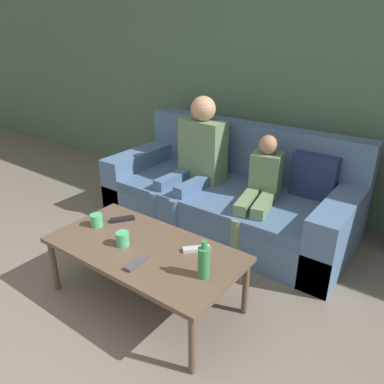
{
  "coord_description": "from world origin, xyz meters",
  "views": [
    {
      "loc": [
        1.47,
        -0.47,
        1.69
      ],
      "look_at": [
        -0.02,
        1.55,
        0.56
      ],
      "focal_mm": 35.0,
      "sensor_mm": 36.0,
      "label": 1
    }
  ],
  "objects_px": {
    "person_adult": "(197,153)",
    "coffee_table": "(144,252)",
    "person_child": "(261,189)",
    "bottle": "(204,262)",
    "tv_remote_0": "(196,249)",
    "tv_remote_2": "(122,219)",
    "tv_remote_1": "(136,263)",
    "couch": "(230,196)",
    "cup_far": "(123,239)",
    "cup_near": "(97,220)"
  },
  "relations": [
    {
      "from": "person_adult",
      "to": "tv_remote_0",
      "type": "distance_m",
      "value": 1.23
    },
    {
      "from": "cup_far",
      "to": "bottle",
      "type": "xyz_separation_m",
      "value": [
        0.59,
        0.04,
        0.05
      ]
    },
    {
      "from": "person_adult",
      "to": "tv_remote_2",
      "type": "xyz_separation_m",
      "value": [
        0.05,
        -0.98,
        -0.22
      ]
    },
    {
      "from": "person_child",
      "to": "tv_remote_1",
      "type": "bearing_deg",
      "value": -108.69
    },
    {
      "from": "couch",
      "to": "person_adult",
      "type": "height_order",
      "value": "person_adult"
    },
    {
      "from": "cup_near",
      "to": "couch",
      "type": "bearing_deg",
      "value": 74.74
    },
    {
      "from": "tv_remote_0",
      "to": "tv_remote_2",
      "type": "height_order",
      "value": "same"
    },
    {
      "from": "person_child",
      "to": "cup_far",
      "type": "height_order",
      "value": "person_child"
    },
    {
      "from": "tv_remote_1",
      "to": "cup_far",
      "type": "bearing_deg",
      "value": 150.25
    },
    {
      "from": "tv_remote_2",
      "to": "bottle",
      "type": "bearing_deg",
      "value": 22.05
    },
    {
      "from": "person_child",
      "to": "bottle",
      "type": "relative_size",
      "value": 3.95
    },
    {
      "from": "person_adult",
      "to": "bottle",
      "type": "height_order",
      "value": "person_adult"
    },
    {
      "from": "coffee_table",
      "to": "tv_remote_2",
      "type": "bearing_deg",
      "value": 155.33
    },
    {
      "from": "cup_near",
      "to": "tv_remote_2",
      "type": "relative_size",
      "value": 0.52
    },
    {
      "from": "cup_far",
      "to": "tv_remote_0",
      "type": "bearing_deg",
      "value": 28.68
    },
    {
      "from": "bottle",
      "to": "tv_remote_0",
      "type": "bearing_deg",
      "value": 134.36
    },
    {
      "from": "couch",
      "to": "bottle",
      "type": "xyz_separation_m",
      "value": [
        0.58,
        -1.27,
        0.24
      ]
    },
    {
      "from": "couch",
      "to": "cup_near",
      "type": "relative_size",
      "value": 25.09
    },
    {
      "from": "bottle",
      "to": "tv_remote_1",
      "type": "bearing_deg",
      "value": -160.09
    },
    {
      "from": "coffee_table",
      "to": "cup_near",
      "type": "bearing_deg",
      "value": 178.87
    },
    {
      "from": "cup_far",
      "to": "bottle",
      "type": "relative_size",
      "value": 0.4
    },
    {
      "from": "tv_remote_2",
      "to": "coffee_table",
      "type": "bearing_deg",
      "value": 10.17
    },
    {
      "from": "person_child",
      "to": "bottle",
      "type": "xyz_separation_m",
      "value": [
        0.22,
        -1.11,
        0.01
      ]
    },
    {
      "from": "tv_remote_2",
      "to": "bottle",
      "type": "distance_m",
      "value": 0.86
    },
    {
      "from": "couch",
      "to": "tv_remote_2",
      "type": "bearing_deg",
      "value": -103.14
    },
    {
      "from": "coffee_table",
      "to": "cup_far",
      "type": "xyz_separation_m",
      "value": [
        -0.12,
        -0.06,
        0.08
      ]
    },
    {
      "from": "bottle",
      "to": "tv_remote_2",
      "type": "bearing_deg",
      "value": 167.21
    },
    {
      "from": "cup_far",
      "to": "tv_remote_2",
      "type": "bearing_deg",
      "value": 136.76
    },
    {
      "from": "cup_near",
      "to": "tv_remote_2",
      "type": "bearing_deg",
      "value": 61.5
    },
    {
      "from": "person_adult",
      "to": "person_child",
      "type": "distance_m",
      "value": 0.68
    },
    {
      "from": "person_adult",
      "to": "tv_remote_2",
      "type": "height_order",
      "value": "person_adult"
    },
    {
      "from": "tv_remote_1",
      "to": "tv_remote_2",
      "type": "height_order",
      "value": "same"
    },
    {
      "from": "person_child",
      "to": "tv_remote_0",
      "type": "relative_size",
      "value": 5.72
    },
    {
      "from": "coffee_table",
      "to": "person_child",
      "type": "relative_size",
      "value": 1.39
    },
    {
      "from": "person_adult",
      "to": "coffee_table",
      "type": "bearing_deg",
      "value": -67.0
    },
    {
      "from": "person_adult",
      "to": "person_child",
      "type": "bearing_deg",
      "value": -1.96
    },
    {
      "from": "coffee_table",
      "to": "person_adult",
      "type": "height_order",
      "value": "person_adult"
    },
    {
      "from": "tv_remote_0",
      "to": "tv_remote_1",
      "type": "distance_m",
      "value": 0.38
    },
    {
      "from": "person_child",
      "to": "coffee_table",
      "type": "bearing_deg",
      "value": -114.48
    },
    {
      "from": "person_child",
      "to": "cup_near",
      "type": "distance_m",
      "value": 1.29
    },
    {
      "from": "tv_remote_1",
      "to": "tv_remote_2",
      "type": "relative_size",
      "value": 1.04
    },
    {
      "from": "person_child",
      "to": "tv_remote_0",
      "type": "bearing_deg",
      "value": -99.14
    },
    {
      "from": "person_adult",
      "to": "tv_remote_1",
      "type": "distance_m",
      "value": 1.42
    },
    {
      "from": "cup_far",
      "to": "tv_remote_1",
      "type": "xyz_separation_m",
      "value": [
        0.21,
        -0.1,
        -0.03
      ]
    },
    {
      "from": "coffee_table",
      "to": "bottle",
      "type": "bearing_deg",
      "value": -2.85
    },
    {
      "from": "person_adult",
      "to": "cup_far",
      "type": "xyz_separation_m",
      "value": [
        0.29,
        -1.21,
        -0.18
      ]
    },
    {
      "from": "tv_remote_0",
      "to": "couch",
      "type": "bearing_deg",
      "value": 153.49
    },
    {
      "from": "person_child",
      "to": "tv_remote_2",
      "type": "bearing_deg",
      "value": -135.05
    },
    {
      "from": "couch",
      "to": "tv_remote_0",
      "type": "xyz_separation_m",
      "value": [
        0.4,
        -1.08,
        0.15
      ]
    },
    {
      "from": "couch",
      "to": "person_child",
      "type": "relative_size",
      "value": 2.44
    }
  ]
}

